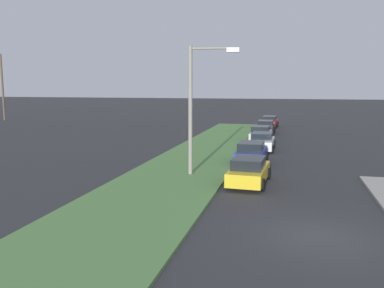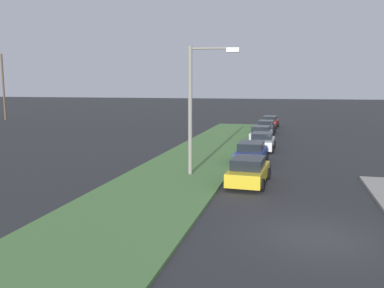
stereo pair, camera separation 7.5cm
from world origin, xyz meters
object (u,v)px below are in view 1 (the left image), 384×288
Objects in this scene: parked_car_blue at (251,153)px; parked_car_black at (266,127)px; parked_car_white at (262,142)px; parked_car_silver at (261,134)px; parked_car_yellow at (249,171)px; parked_car_red at (269,122)px; streetlight at (196,101)px; distant_utility_pole at (3,87)px.

parked_car_blue and parked_car_black have the same top height.
parked_car_blue is at bearing 177.24° from parked_car_white.
parked_car_blue and parked_car_silver have the same top height.
parked_car_white is 0.99× the size of parked_car_silver.
parked_car_yellow is at bearing -178.98° from parked_car_white.
parked_car_red is (18.45, 0.35, 0.00)m from parked_car_white.
parked_car_yellow is 30.23m from parked_car_red.
parked_car_black is at bearing -6.75° from streetlight.
parked_car_black is at bearing 0.84° from parked_car_silver.
parked_car_yellow is 0.44× the size of distant_utility_pole.
parked_car_yellow is at bearing -110.57° from streetlight.
distant_utility_pole reaches higher than parked_car_black.
parked_car_white and parked_car_silver have the same top height.
parked_car_black is (6.37, -0.07, 0.00)m from parked_car_silver.
parked_car_black is at bearing -101.38° from distant_utility_pole.
parked_car_black is 6.62m from parked_car_red.
parked_car_silver is at bearing -177.46° from parked_car_red.
parked_car_red is at bearing -5.39° from streetlight.
distant_utility_pole reaches higher than parked_car_silver.
parked_car_silver is 0.99× the size of parked_car_red.
parked_car_yellow is at bearing -127.93° from distant_utility_pole.
parked_car_black is (17.64, 0.10, 0.00)m from parked_car_blue.
distant_utility_pole reaches higher than parked_car_red.
parked_car_yellow is at bearing -175.93° from parked_car_red.
distant_utility_pole is at bearing 71.60° from parked_car_silver.
parked_car_yellow is 1.00× the size of parked_car_red.
streetlight is at bearing -129.14° from distant_utility_pole.
parked_car_blue is at bearing -30.07° from streetlight.
parked_car_blue is 1.01× the size of parked_car_white.
streetlight reaches higher than parked_car_silver.
parked_car_silver is at bearing -109.84° from distant_utility_pole.
parked_car_silver and parked_car_red have the same top height.
distant_utility_pole reaches higher than parked_car_yellow.
parked_car_silver is 42.78m from distant_utility_pole.
parked_car_red is at bearing 0.77° from parked_car_silver.
parked_car_yellow is 51.70m from distant_utility_pole.
parked_car_red is 0.44× the size of distant_utility_pole.
parked_car_white is 45.36m from distant_utility_pole.
parked_car_blue is at bearing -176.75° from parked_car_red.
streetlight is at bearing 164.23° from parked_car_white.
parked_car_white is 18.45m from parked_car_red.
parked_car_white is 5.48m from parked_car_silver.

